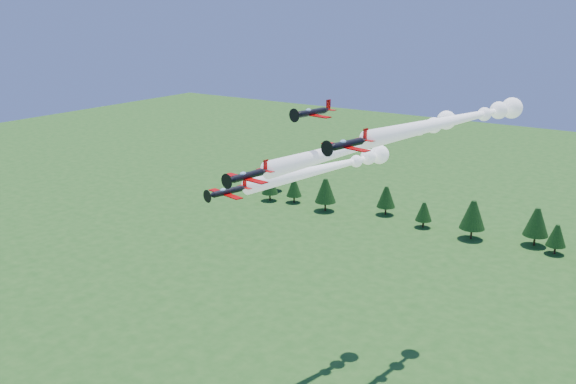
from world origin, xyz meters
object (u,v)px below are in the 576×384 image
Objects in this scene: plane_lead at (386,138)px; plane_slot at (312,112)px; plane_left at (333,166)px; plane_right at (460,119)px.

plane_slot reaches higher than plane_lead.
plane_left is at bearing 119.70° from plane_slot.
plane_lead is at bearing 19.50° from plane_left.
plane_slot is (5.82, -16.66, 12.60)m from plane_left.
plane_lead is 11.47m from plane_left.
plane_left is 24.62m from plane_right.
plane_lead is 19.28m from plane_slot.
plane_slot is at bearing -57.70° from plane_left.
plane_right is at bearing 17.81° from plane_left.
plane_right is 24.77m from plane_slot.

